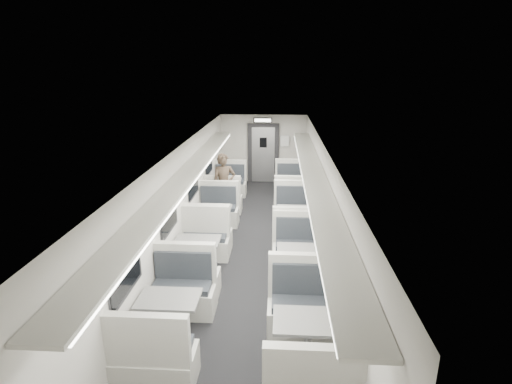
# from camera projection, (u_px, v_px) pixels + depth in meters

# --- Properties ---
(room) EXTENTS (3.24, 12.24, 2.64)m
(room) POSITION_uv_depth(u_px,v_px,m) (251.00, 204.00, 8.41)
(room) COLOR black
(room) RESTS_ON ground
(booth_left_a) EXTENTS (1.04, 2.11, 1.13)m
(booth_left_a) POSITION_uv_depth(u_px,v_px,m) (227.00, 191.00, 12.07)
(booth_left_a) COLOR #B8B8AD
(booth_left_a) RESTS_ON room
(booth_left_b) EXTENTS (1.05, 2.13, 1.14)m
(booth_left_b) POSITION_uv_depth(u_px,v_px,m) (213.00, 222.00, 9.66)
(booth_left_b) COLOR #B8B8AD
(booth_left_b) RESTS_ON room
(booth_left_c) EXTENTS (1.05, 2.14, 1.14)m
(booth_left_c) POSITION_uv_depth(u_px,v_px,m) (198.00, 257.00, 7.88)
(booth_left_c) COLOR #B8B8AD
(booth_left_c) RESTS_ON room
(booth_left_d) EXTENTS (1.08, 2.18, 1.17)m
(booth_left_d) POSITION_uv_depth(u_px,v_px,m) (170.00, 320.00, 5.90)
(booth_left_d) COLOR #B8B8AD
(booth_left_d) RESTS_ON room
(booth_right_a) EXTENTS (1.10, 2.23, 1.19)m
(booth_right_a) POSITION_uv_depth(u_px,v_px,m) (293.00, 193.00, 11.85)
(booth_right_a) COLOR #B8B8AD
(booth_right_a) RESTS_ON room
(booth_right_b) EXTENTS (1.10, 2.23, 1.19)m
(booth_right_b) POSITION_uv_depth(u_px,v_px,m) (296.00, 224.00, 9.49)
(booth_right_b) COLOR #B8B8AD
(booth_right_b) RESTS_ON room
(booth_right_c) EXTENTS (1.06, 2.15, 1.15)m
(booth_right_c) POSITION_uv_depth(u_px,v_px,m) (300.00, 267.00, 7.47)
(booth_right_c) COLOR #B8B8AD
(booth_right_c) RESTS_ON room
(booth_right_d) EXTENTS (1.14, 2.31, 1.23)m
(booth_right_d) POSITION_uv_depth(u_px,v_px,m) (308.00, 345.00, 5.33)
(booth_right_d) COLOR #B8B8AD
(booth_right_d) RESTS_ON room
(passenger) EXTENTS (0.73, 0.58, 1.75)m
(passenger) POSITION_uv_depth(u_px,v_px,m) (224.00, 185.00, 10.92)
(passenger) COLOR black
(passenger) RESTS_ON room
(window_a) EXTENTS (0.02, 1.18, 0.84)m
(window_a) POSITION_uv_depth(u_px,v_px,m) (209.00, 160.00, 11.69)
(window_a) COLOR black
(window_a) RESTS_ON room
(window_b) EXTENTS (0.02, 1.18, 0.84)m
(window_b) POSITION_uv_depth(u_px,v_px,m) (193.00, 181.00, 9.59)
(window_b) COLOR black
(window_b) RESTS_ON room
(window_c) EXTENTS (0.02, 1.18, 0.84)m
(window_c) POSITION_uv_depth(u_px,v_px,m) (169.00, 212.00, 7.50)
(window_c) COLOR black
(window_c) RESTS_ON room
(window_d) EXTENTS (0.02, 1.18, 0.84)m
(window_d) POSITION_uv_depth(u_px,v_px,m) (125.00, 269.00, 5.40)
(window_d) COLOR black
(window_d) RESTS_ON room
(luggage_rack_left) EXTENTS (0.46, 10.40, 0.09)m
(luggage_rack_left) POSITION_uv_depth(u_px,v_px,m) (188.00, 174.00, 7.98)
(luggage_rack_left) COLOR #B8B8AD
(luggage_rack_left) RESTS_ON room
(luggage_rack_right) EXTENTS (0.46, 10.40, 0.09)m
(luggage_rack_right) POSITION_uv_depth(u_px,v_px,m) (313.00, 176.00, 7.84)
(luggage_rack_right) COLOR #B8B8AD
(luggage_rack_right) RESTS_ON room
(vestibule_door) EXTENTS (1.10, 0.13, 2.10)m
(vestibule_door) POSITION_uv_depth(u_px,v_px,m) (263.00, 154.00, 14.11)
(vestibule_door) COLOR black
(vestibule_door) RESTS_ON room
(exit_sign) EXTENTS (0.62, 0.12, 0.16)m
(exit_sign) POSITION_uv_depth(u_px,v_px,m) (263.00, 120.00, 13.28)
(exit_sign) COLOR black
(exit_sign) RESTS_ON room
(wall_notice) EXTENTS (0.32, 0.02, 0.40)m
(wall_notice) POSITION_uv_depth(u_px,v_px,m) (285.00, 141.00, 13.92)
(wall_notice) COLOR silver
(wall_notice) RESTS_ON room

